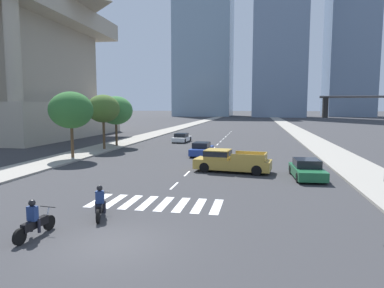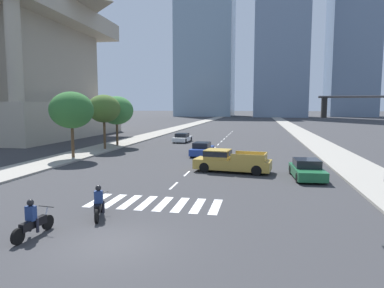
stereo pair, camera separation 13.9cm
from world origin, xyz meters
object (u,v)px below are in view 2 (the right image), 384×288
object	(u,v)px
pickup_truck	(229,161)
street_tree_nearest	(72,110)
traffic_signal_near	(384,129)
motorcycle_lead	(33,222)
motorcycle_trailing	(99,205)
sedan_green_1	(307,170)
street_tree_second	(104,109)
sedan_blue_0	(202,149)
street_tree_third	(117,110)
sedan_white_2	(182,138)

from	to	relation	value
pickup_truck	street_tree_nearest	bearing A→B (deg)	-5.92
pickup_truck	traffic_signal_near	world-z (taller)	traffic_signal_near
motorcycle_lead	street_tree_nearest	size ratio (longest dim) A/B	0.35
motorcycle_trailing	sedan_green_1	xyz separation A→B (m)	(10.31, 10.54, 0.02)
motorcycle_trailing	street_tree_nearest	size ratio (longest dim) A/B	0.34
traffic_signal_near	street_tree_second	bearing A→B (deg)	-42.42
motorcycle_trailing	pickup_truck	size ratio (longest dim) A/B	0.35
street_tree_second	motorcycle_trailing	bearing A→B (deg)	-65.23
motorcycle_lead	motorcycle_trailing	world-z (taller)	same
motorcycle_lead	sedan_green_1	distance (m)	17.64
sedan_blue_0	street_tree_nearest	world-z (taller)	street_tree_nearest
sedan_green_1	street_tree_third	world-z (taller)	street_tree_third
sedan_blue_0	street_tree_third	xyz separation A→B (m)	(-11.67, 5.59, 3.88)
sedan_blue_0	street_tree_second	bearing A→B (deg)	82.27
street_tree_second	street_tree_nearest	bearing A→B (deg)	-90.00
motorcycle_trailing	sedan_blue_0	size ratio (longest dim) A/B	0.46
sedan_white_2	traffic_signal_near	size ratio (longest dim) A/B	0.77
street_tree_third	traffic_signal_near	bearing A→B (deg)	-46.94
motorcycle_lead	street_tree_third	xyz separation A→B (m)	(-8.94, 28.58, 3.91)
traffic_signal_near	street_tree_third	xyz separation A→B (m)	(-22.50, 24.08, 0.47)
motorcycle_trailing	street_tree_third	distance (m)	28.20
motorcycle_lead	pickup_truck	size ratio (longest dim) A/B	0.37
pickup_truck	street_tree_second	xyz separation A→B (m)	(-15.11, 10.46, 3.91)
traffic_signal_near	street_tree_third	world-z (taller)	street_tree_third
sedan_blue_0	pickup_truck	bearing A→B (deg)	-155.39
traffic_signal_near	sedan_green_1	bearing A→B (deg)	-77.96
sedan_green_1	traffic_signal_near	bearing A→B (deg)	8.66
sedan_blue_0	street_tree_nearest	bearing A→B (deg)	114.60
sedan_blue_0	street_tree_second	xyz separation A→B (m)	(-11.67, 2.07, 4.11)
sedan_white_2	street_tree_third	world-z (taller)	street_tree_third
sedan_white_2	street_tree_third	distance (m)	10.41
motorcycle_lead	sedan_green_1	bearing A→B (deg)	-36.74
street_tree_third	street_tree_second	bearing A→B (deg)	-90.00
motorcycle_lead	street_tree_third	size ratio (longest dim) A/B	0.36
motorcycle_trailing	sedan_green_1	distance (m)	14.74
pickup_truck	street_tree_nearest	size ratio (longest dim) A/B	0.96
sedan_white_2	street_tree_nearest	size ratio (longest dim) A/B	0.70
pickup_truck	street_tree_nearest	xyz separation A→B (m)	(-15.11, 3.61, 3.82)
pickup_truck	sedan_blue_0	world-z (taller)	pickup_truck
street_tree_second	traffic_signal_near	bearing A→B (deg)	-42.42
sedan_white_2	street_tree_third	bearing A→B (deg)	138.76
motorcycle_lead	pickup_truck	world-z (taller)	pickup_truck
sedan_blue_0	traffic_signal_near	distance (m)	21.70
motorcycle_lead	sedan_white_2	xyz separation A→B (m)	(-2.13, 35.41, -0.01)
sedan_blue_0	motorcycle_trailing	bearing A→B (deg)	178.60
motorcycle_trailing	motorcycle_lead	bearing A→B (deg)	133.70
motorcycle_trailing	sedan_blue_0	world-z (taller)	motorcycle_trailing
motorcycle_lead	street_tree_second	bearing A→B (deg)	24.51
street_tree_nearest	sedan_green_1	bearing A→B (deg)	-13.69
traffic_signal_near	sedan_blue_0	bearing A→B (deg)	-59.64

